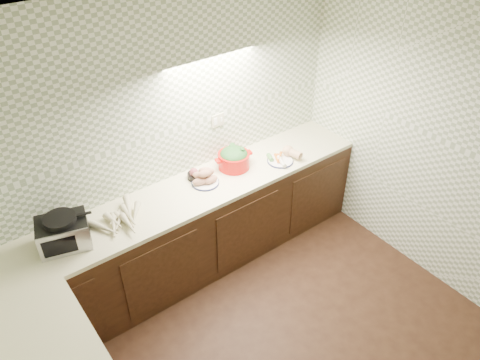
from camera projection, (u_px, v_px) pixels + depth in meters
room at (315, 221)px, 2.68m from camera, size 3.60×3.60×2.60m
counter at (170, 329)px, 3.48m from camera, size 3.60×3.60×0.90m
toaster_oven at (63, 232)px, 3.50m from camera, size 0.43×0.37×0.26m
parsnip_pile at (115, 222)px, 3.72m from camera, size 0.38×0.42×0.09m
sweet_potato_plate at (205, 177)px, 4.17m from camera, size 0.26×0.25×0.15m
onion_bowl at (195, 174)px, 4.24m from camera, size 0.15×0.15×0.11m
dutch_oven at (234, 158)px, 4.36m from camera, size 0.37×0.34×0.21m
veg_plate at (284, 155)px, 4.50m from camera, size 0.30×0.27×0.12m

